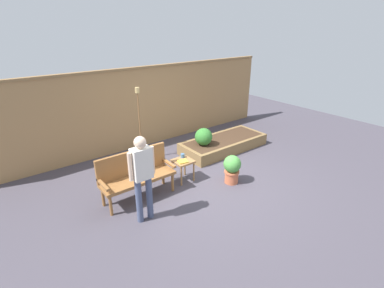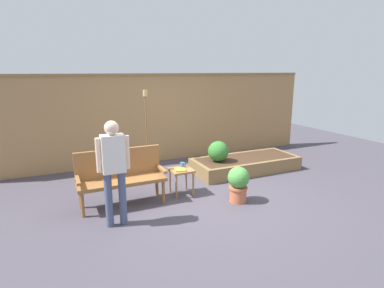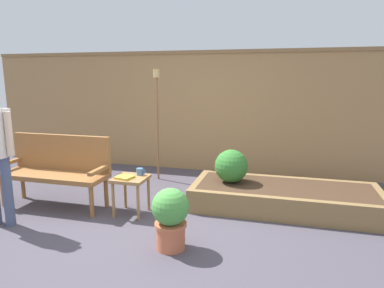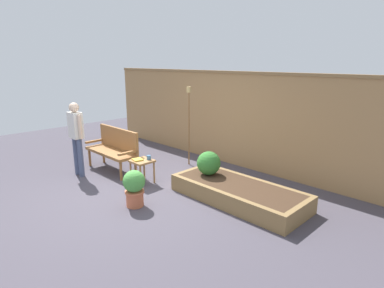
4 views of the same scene
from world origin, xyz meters
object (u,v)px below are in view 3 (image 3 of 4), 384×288
object	(u,v)px
garden_bench	(57,165)
side_table	(131,183)
potted_boxwood	(171,216)
tiki_torch	(157,106)
shrub_near_bench	(231,166)
book_on_table	(125,177)
cup_on_table	(140,172)

from	to	relation	value
garden_bench	side_table	bearing A→B (deg)	-2.67
potted_boxwood	tiki_torch	distance (m)	2.57
shrub_near_bench	tiki_torch	size ratio (longest dim) A/B	0.25
book_on_table	tiki_torch	size ratio (longest dim) A/B	0.11
shrub_near_bench	tiki_torch	bearing A→B (deg)	149.45
garden_bench	tiki_torch	world-z (taller)	tiki_torch
garden_bench	cup_on_table	distance (m)	1.17
garden_bench	tiki_torch	distance (m)	1.83
cup_on_table	potted_boxwood	size ratio (longest dim) A/B	0.19
cup_on_table	book_on_table	size ratio (longest dim) A/B	0.62
book_on_table	tiki_torch	xyz separation A→B (m)	(-0.15, 1.56, 0.74)
cup_on_table	tiki_torch	distance (m)	1.57
potted_boxwood	tiki_torch	bearing A→B (deg)	113.56
garden_bench	shrub_near_bench	bearing A→B (deg)	16.02
cup_on_table	tiki_torch	size ratio (longest dim) A/B	0.07
side_table	book_on_table	size ratio (longest dim) A/B	2.51
side_table	book_on_table	distance (m)	0.13
side_table	shrub_near_bench	distance (m)	1.35
book_on_table	cup_on_table	bearing A→B (deg)	67.01
cup_on_table	book_on_table	xyz separation A→B (m)	(-0.13, -0.18, -0.03)
cup_on_table	potted_boxwood	bearing A→B (deg)	-50.53
cup_on_table	tiki_torch	xyz separation A→B (m)	(-0.28, 1.38, 0.71)
garden_bench	cup_on_table	size ratio (longest dim) A/B	12.13
book_on_table	potted_boxwood	bearing A→B (deg)	-26.83
side_table	potted_boxwood	distance (m)	1.05
side_table	shrub_near_bench	xyz separation A→B (m)	(1.15, 0.69, 0.13)
side_table	potted_boxwood	world-z (taller)	potted_boxwood
garden_bench	book_on_table	distance (m)	1.05
potted_boxwood	shrub_near_bench	size ratio (longest dim) A/B	1.41
garden_bench	book_on_table	world-z (taller)	garden_bench
side_table	garden_bench	bearing A→B (deg)	177.33
potted_boxwood	shrub_near_bench	xyz separation A→B (m)	(0.39, 1.41, 0.18)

